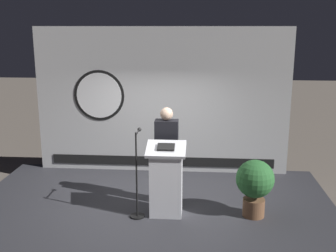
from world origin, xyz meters
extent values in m
plane|color=#6B6056|center=(0.00, 0.00, 0.00)|extent=(40.00, 40.00, 0.00)
cube|color=#333338|center=(0.00, 0.00, 0.15)|extent=(6.40, 4.00, 0.30)
cube|color=silver|center=(0.00, 1.85, 1.83)|extent=(5.31, 0.10, 3.06)
cylinder|color=black|center=(-1.32, 1.80, 1.94)|extent=(1.07, 0.02, 1.07)
cylinder|color=white|center=(-1.32, 1.79, 1.94)|extent=(0.96, 0.02, 0.96)
cube|color=black|center=(0.00, 1.79, 0.52)|extent=(4.78, 0.02, 0.20)
cube|color=silver|center=(0.27, -0.30, 0.85)|extent=(0.52, 0.40, 1.10)
cube|color=silver|center=(0.27, -0.30, 1.43)|extent=(0.64, 0.50, 0.18)
cube|color=black|center=(0.27, -0.32, 1.48)|extent=(0.28, 0.20, 0.08)
cylinder|color=black|center=(0.24, 0.18, 0.73)|extent=(0.26, 0.26, 0.85)
cube|color=black|center=(0.24, 0.18, 1.48)|extent=(0.40, 0.24, 0.65)
sphere|color=beige|center=(0.24, 0.18, 1.91)|extent=(0.22, 0.22, 0.22)
cylinder|color=black|center=(-0.19, -0.45, 0.31)|extent=(0.24, 0.24, 0.02)
cylinder|color=black|center=(-0.19, -0.45, 1.02)|extent=(0.03, 0.03, 1.44)
cylinder|color=black|center=(-0.19, -0.25, 1.69)|extent=(0.02, 0.39, 0.02)
sphere|color=#262626|center=(-0.19, -0.06, 1.69)|extent=(0.07, 0.07, 0.07)
cylinder|color=brown|center=(1.72, -0.26, 0.45)|extent=(0.36, 0.36, 0.30)
sphere|color=#2D6B33|center=(1.72, -0.26, 0.95)|extent=(0.62, 0.62, 0.62)
camera|label=1|loc=(0.80, -6.63, 3.36)|focal=44.07mm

